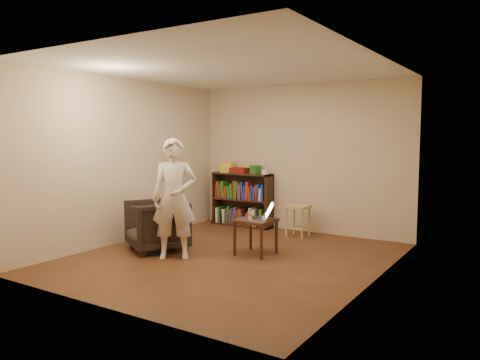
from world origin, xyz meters
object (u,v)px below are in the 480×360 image
Objects in this scene: laptop at (262,215)px; bookshelf at (242,203)px; side_table at (256,225)px; stool at (298,211)px; armchair at (157,225)px; person at (174,199)px.

bookshelf is at bearing -172.35° from laptop.
bookshelf is 2.19m from side_table.
laptop reaches higher than stool.
laptop is at bearing 35.49° from side_table.
armchair reaches higher than side_table.
person is at bearing -79.24° from bookshelf.
side_table is 1.22m from person.
armchair is at bearing -157.98° from side_table.
stool reaches higher than side_table.
bookshelf reaches higher than laptop.
person is (0.48, -2.51, 0.39)m from bookshelf.
armchair is 1.49m from side_table.
person is at bearing 9.09° from armchair.
bookshelf is 0.72× the size of person.
stool is 2.40m from person.
stool is 1.06× the size of laptop.
armchair is at bearing 122.31° from person.
bookshelf is at bearing 119.37° from armchair.
stool is at bearing 86.66° from armchair.
laptop is (1.40, -1.69, 0.13)m from bookshelf.
laptop reaches higher than armchair.
laptop is at bearing -50.40° from bookshelf.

